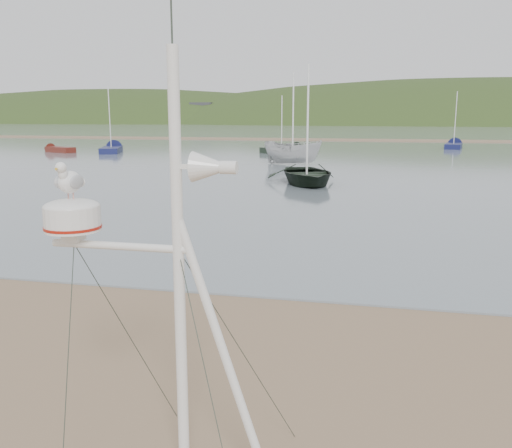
% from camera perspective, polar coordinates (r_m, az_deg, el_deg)
% --- Properties ---
extents(ground, '(560.00, 560.00, 0.00)m').
position_cam_1_polar(ground, '(7.86, -21.95, -15.61)').
color(ground, brown).
rests_on(ground, ground).
extents(water, '(560.00, 256.00, 0.04)m').
position_cam_1_polar(water, '(137.79, 11.05, 9.80)').
color(water, slate).
rests_on(water, ground).
extents(sandbar, '(560.00, 7.00, 0.07)m').
position_cam_1_polar(sandbar, '(75.87, 9.57, 8.72)').
color(sandbar, brown).
rests_on(sandbar, water).
extents(hill_ridge, '(620.00, 180.00, 80.00)m').
position_cam_1_polar(hill_ridge, '(242.22, 16.04, 5.51)').
color(hill_ridge, '#253716').
rests_on(hill_ridge, ground).
extents(far_cottages, '(294.40, 6.30, 8.00)m').
position_cam_1_polar(far_cottages, '(201.69, 12.54, 11.33)').
color(far_cottages, silver).
rests_on(far_cottages, ground).
extents(mast_rig, '(2.17, 2.31, 4.89)m').
position_cam_1_polar(mast_rig, '(5.14, -8.66, -15.10)').
color(mast_rig, white).
rests_on(mast_rig, ground).
extents(boat_dark, '(3.69, 2.10, 4.97)m').
position_cam_1_polar(boat_dark, '(27.11, 5.44, 9.40)').
color(boat_dark, black).
rests_on(boat_dark, water).
extents(boat_white, '(2.24, 2.21, 4.52)m').
position_cam_1_polar(boat_white, '(37.78, 3.91, 9.65)').
color(boat_white, beige).
rests_on(boat_white, water).
extents(sailboat_blue_far, '(2.63, 6.46, 6.28)m').
position_cam_1_polar(sailboat_blue_far, '(61.82, 20.16, 7.82)').
color(sailboat_blue_far, '#131845').
rests_on(sailboat_blue_far, ground).
extents(dinghy_red_far, '(4.51, 2.90, 1.09)m').
position_cam_1_polar(dinghy_red_far, '(54.49, -20.44, 7.39)').
color(dinghy_red_far, '#591D14').
rests_on(dinghy_red_far, ground).
extents(sailboat_dark_mid, '(4.44, 5.20, 5.55)m').
position_cam_1_polar(sailboat_dark_mid, '(51.37, 3.78, 7.89)').
color(sailboat_dark_mid, black).
rests_on(sailboat_dark_mid, ground).
extents(sailboat_blue_near, '(3.82, 6.72, 6.55)m').
position_cam_1_polar(sailboat_blue_near, '(53.67, -14.78, 7.69)').
color(sailboat_blue_near, '#131845').
rests_on(sailboat_blue_near, ground).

